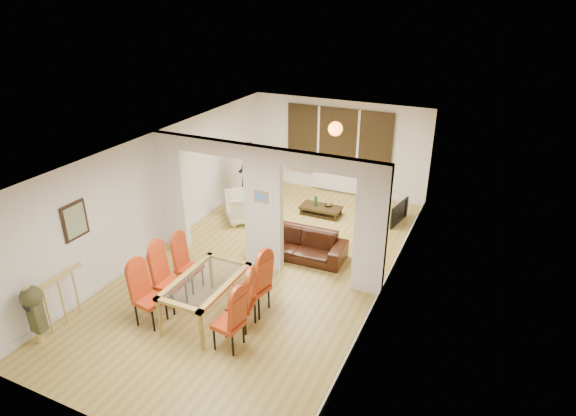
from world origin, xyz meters
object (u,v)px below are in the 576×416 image
Objects in this scene: dining_chair_la at (149,296)px; dining_chair_rc at (254,284)px; person at (247,176)px; television at (396,212)px; dining_chair_lb at (169,279)px; bowl at (328,205)px; dining_table at (207,298)px; dining_chair_ra at (228,320)px; armchair at (244,206)px; dining_chair_lc at (189,265)px; dining_chair_rb at (241,301)px; bottle at (316,201)px; sofa at (299,244)px; coffee_table at (321,211)px.

dining_chair_rc is (1.46, 1.04, 0.03)m from dining_chair_la.
television is (3.73, 0.80, -0.63)m from person.
dining_chair_lb is 5.03m from bowl.
dining_chair_ra is at bearing -34.44° from dining_table.
dining_chair_rc is 0.64× the size of person.
armchair is at bearing -146.18° from bowl.
dining_chair_lc is 0.99× the size of dining_chair_rb.
dining_table is 0.70m from dining_chair_rb.
bottle is (0.95, 4.12, -0.14)m from dining_chair_lc.
armchair is (-0.57, 3.67, -0.20)m from dining_chair_lb.
dining_chair_rc is at bearing 45.09° from dining_chair_la.
sofa is at bearing 60.13° from dining_chair_lb.
sofa is at bearing 43.72° from person.
dining_chair_rb reaches higher than armchair.
dining_chair_lb is at bearing 161.31° from television.
dining_chair_lb is (0.02, 0.52, 0.03)m from dining_chair_la.
dining_chair_lc is 5.26× the size of bowl.
sofa is (1.39, 2.02, -0.23)m from dining_chair_lc.
dining_chair_ra is at bearing 17.69° from person.
dining_table is 5.57m from television.
television is 3.16× the size of bottle.
dining_chair_rb is 2.62m from sofa.
dining_chair_ra is (1.54, -1.11, 0.00)m from dining_chair_lc.
bottle reaches higher than bowl.
dining_table is 0.86m from dining_chair_rc.
dining_chair_lc is at bearing -30.19° from armchair.
dining_chair_ra is 5.38m from bowl.
dining_table is at bearing -20.37° from armchair.
dining_chair_rc is 1.38× the size of armchair.
dining_chair_rc is 4.51m from person.
dining_chair_rb is 4.73m from bottle.
armchair is 1.98m from coffee_table.
dining_chair_rc reaches higher than dining_chair_lc.
armchair is at bearing 123.65° from dining_chair_ra.
person is at bearing 98.41° from dining_chair_lb.
dining_chair_ra reaches higher than sofa.
bottle is 1.50× the size of bowl.
dining_chair_lb is 4.83m from bottle.
sofa is at bearing -86.18° from bowl.
dining_table is 1.42× the size of dining_chair_rc.
dining_chair_la is at bearing -133.33° from dining_chair_rc.
bowl is at bearing 91.95° from sofa.
dining_chair_lb is 3.87× the size of bottle.
dining_chair_rb is at bearing 104.96° from dining_chair_ra.
bottle is at bearing 113.19° from television.
dining_chair_lc is 2.47m from sofa.
dining_chair_ra is at bearing -20.54° from dining_chair_lb.
dining_chair_lc is 1.25× the size of armchair.
dining_chair_rc is at bearing 173.21° from television.
bowl is at bearing 104.12° from dining_chair_rc.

